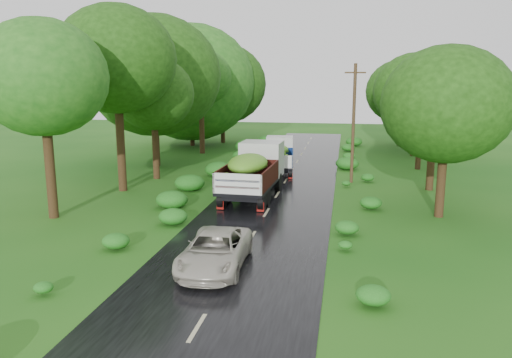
% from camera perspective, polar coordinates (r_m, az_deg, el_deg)
% --- Properties ---
extents(ground, '(120.00, 120.00, 0.00)m').
position_cam_1_polar(ground, '(17.66, -2.93, -10.64)').
color(ground, '#144C10').
rests_on(ground, ground).
extents(road, '(6.50, 80.00, 0.02)m').
position_cam_1_polar(road, '(22.27, -0.01, -5.86)').
color(road, black).
rests_on(road, ground).
extents(road_lines, '(0.12, 69.60, 0.00)m').
position_cam_1_polar(road_lines, '(23.21, 0.43, -5.11)').
color(road_lines, '#BFB78C').
rests_on(road_lines, road).
extents(truck_near, '(2.73, 7.03, 2.92)m').
position_cam_1_polar(truck_near, '(28.02, -0.22, 1.20)').
color(truck_near, black).
rests_on(truck_near, ground).
extents(truck_far, '(2.55, 5.83, 2.38)m').
position_cam_1_polar(truck_far, '(35.75, 2.64, 2.92)').
color(truck_far, black).
rests_on(truck_far, ground).
extents(car, '(2.27, 4.66, 1.28)m').
position_cam_1_polar(car, '(17.86, -4.70, -8.15)').
color(car, beige).
rests_on(car, road).
extents(utility_pole, '(1.32, 0.29, 7.55)m').
position_cam_1_polar(utility_pole, '(32.35, 11.08, 6.36)').
color(utility_pole, '#382616').
rests_on(utility_pole, ground).
extents(trees_left, '(7.11, 33.40, 9.38)m').
position_cam_1_polar(trees_left, '(41.93, -9.15, 11.05)').
color(trees_left, black).
rests_on(trees_left, ground).
extents(trees_right, '(4.89, 30.40, 7.56)m').
position_cam_1_polar(trees_right, '(39.80, 18.06, 9.11)').
color(trees_right, black).
rests_on(trees_right, ground).
extents(shrubs, '(11.90, 44.00, 0.70)m').
position_cam_1_polar(shrubs, '(30.81, 2.95, -0.34)').
color(shrubs, '#1D6417').
rests_on(shrubs, ground).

